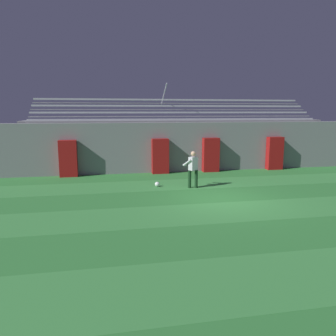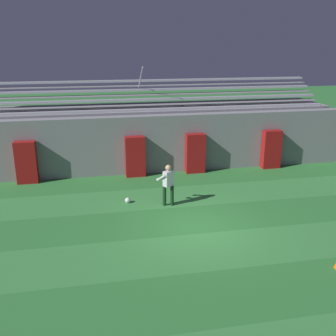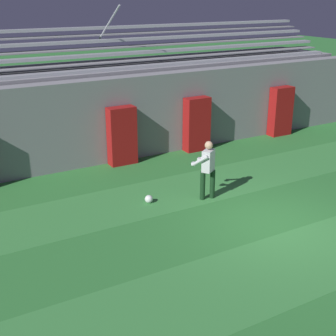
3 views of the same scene
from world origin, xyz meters
name	(u,v)px [view 3 (image 3 of 3)]	position (x,y,z in m)	size (l,w,h in m)	color
ground_plane	(277,225)	(0.00, 0.00, 0.00)	(80.00, 80.00, 0.00)	#2D7533
turf_stripe_mid	(323,253)	(0.00, -1.49, 0.00)	(28.00, 2.25, 0.01)	#38843D
turf_stripe_far	(208,184)	(0.00, 3.02, 0.00)	(28.00, 2.25, 0.01)	#38843D
back_wall	(153,114)	(0.00, 6.50, 1.40)	(24.00, 0.60, 2.80)	gray
padding_pillar_gate_left	(122,136)	(-1.46, 5.95, 0.97)	(0.92, 0.44, 1.93)	maroon
padding_pillar_gate_right	(197,124)	(1.46, 5.95, 0.97)	(0.92, 0.44, 1.93)	maroon
padding_pillar_far_right	(281,111)	(5.43, 5.95, 0.97)	(0.92, 0.44, 1.93)	maroon
bleacher_stand	(129,101)	(0.00, 8.49, 1.50)	(18.00, 3.35, 5.03)	gray
goalkeeper	(208,166)	(-0.61, 2.20, 0.95)	(0.74, 0.71, 1.67)	#143319
soccer_ball	(149,199)	(-2.15, 2.74, 0.11)	(0.22, 0.22, 0.22)	white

